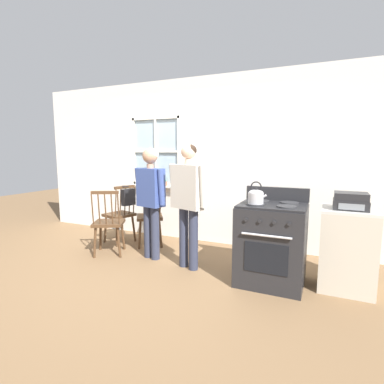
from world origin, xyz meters
TOP-DOWN VIEW (x-y plane):
  - ground_plane at (0.00, 0.00)m, footprint 16.00×16.00m
  - wall_back at (0.04, 1.40)m, footprint 6.40×0.16m
  - chair_by_window at (-1.10, 0.73)m, footprint 0.50×0.51m
  - chair_near_wall at (-0.55, 0.82)m, footprint 0.57×0.57m
  - chair_center_cluster at (-0.88, 0.19)m, footprint 0.56×0.55m
  - person_elderly_left at (-0.22, 0.31)m, footprint 0.53×0.29m
  - person_teen_center at (0.41, 0.20)m, footprint 0.60×0.34m
  - stove at (1.46, 0.19)m, footprint 0.73×0.68m
  - kettle at (1.30, 0.06)m, footprint 0.21×0.17m
  - potted_plant at (-0.59, 1.31)m, footprint 0.13×0.13m
  - handbag at (-0.87, 0.67)m, footprint 0.23×0.24m
  - side_counter at (2.25, 0.37)m, footprint 0.55×0.50m
  - stereo at (2.25, 0.34)m, footprint 0.34×0.29m

SIDE VIEW (x-z plane):
  - ground_plane at x=0.00m, z-range 0.00..0.00m
  - side_counter at x=2.25m, z-range 0.00..0.90m
  - chair_by_window at x=-1.10m, z-range -0.02..0.94m
  - chair_near_wall at x=-0.55m, z-range -0.02..0.94m
  - chair_center_cluster at x=-0.88m, z-range -0.02..0.94m
  - stove at x=1.46m, z-range -0.07..1.01m
  - handbag at x=-0.87m, z-range 0.64..0.95m
  - person_elderly_left at x=-0.22m, z-range 0.17..1.72m
  - person_teen_center at x=0.41m, z-range 0.16..1.76m
  - potted_plant at x=-0.59m, z-range 0.86..1.10m
  - stereo at x=2.25m, z-range 0.90..1.08m
  - kettle at x=1.30m, z-range 0.90..1.15m
  - wall_back at x=0.04m, z-range -0.01..2.69m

